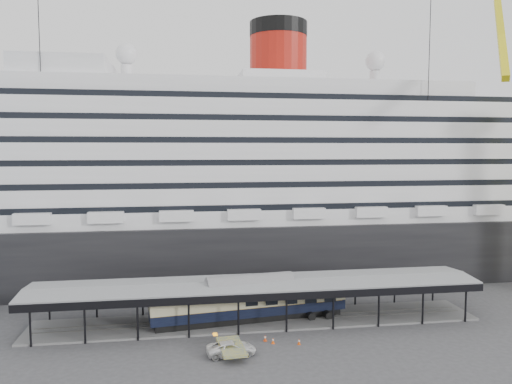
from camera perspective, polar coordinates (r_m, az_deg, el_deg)
The scene contains 8 objects.
ground at distance 60.58m, azimuth 0.92°, elevation -16.14°, with size 200.00×200.00×0.00m, color #3A3A3D.
cruise_ship at distance 88.30m, azimuth -2.57°, elevation 2.70°, with size 130.00×30.00×43.90m.
platform_canopy at distance 64.45m, azimuth 0.15°, elevation -12.60°, with size 56.00×9.18×5.30m.
port_truck at distance 55.33m, azimuth -2.84°, elevation -17.43°, with size 2.42×5.25×1.46m, color silver.
pullman_carriage at distance 64.15m, azimuth -0.70°, elevation -12.15°, with size 25.11×6.46×24.45m.
traffic_cone_left at distance 59.05m, azimuth 1.06°, elevation -16.34°, with size 0.49×0.49×0.72m.
traffic_cone_mid at distance 58.38m, azimuth 1.96°, elevation -16.61°, with size 0.46×0.46×0.70m.
traffic_cone_right at distance 58.32m, azimuth 4.94°, elevation -16.65°, with size 0.41×0.41×0.69m.
Camera 1 is at (-9.63, -55.70, 21.77)m, focal length 35.00 mm.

